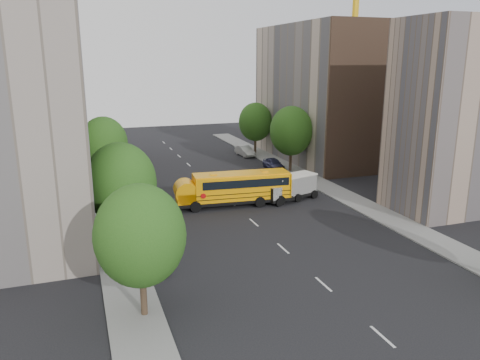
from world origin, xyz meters
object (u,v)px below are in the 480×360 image
street_tree_2 (104,143)px  street_tree_0 (140,236)px  street_tree_1 (121,183)px  street_tree_5 (255,122)px  parked_car_0 (151,254)px  parked_car_4 (274,164)px  parked_car_5 (245,151)px  parked_car_1 (135,196)px  parked_car_2 (119,163)px  street_tree_4 (291,131)px  safari_truck (290,187)px  school_bus (233,187)px

street_tree_2 → street_tree_0: bearing=-90.0°
street_tree_1 → street_tree_5: street_tree_1 is taller
street_tree_1 → parked_car_0: 5.74m
parked_car_4 → parked_car_5: size_ratio=0.93×
parked_car_4 → parked_car_5: bearing=92.7°
parked_car_1 → parked_car_2: size_ratio=0.85×
street_tree_1 → street_tree_4: street_tree_4 is taller
parked_car_5 → street_tree_1: bearing=-128.1°
parked_car_0 → street_tree_1: bearing=-68.3°
street_tree_4 → parked_car_2: street_tree_4 is taller
street_tree_0 → street_tree_5: (22.00, 40.00, 0.06)m
street_tree_2 → parked_car_2: (2.20, 9.14, -4.18)m
street_tree_1 → street_tree_2: size_ratio=1.03×
street_tree_0 → parked_car_4: bearing=55.5°
street_tree_0 → parked_car_4: street_tree_0 is taller
parked_car_1 → parked_car_4: (18.40, 8.55, 0.04)m
street_tree_5 → parked_car_0: size_ratio=1.59×
street_tree_1 → street_tree_5: size_ratio=1.05×
street_tree_2 → safari_truck: (16.79, -10.98, -3.51)m
street_tree_0 → parked_car_0: bearing=77.4°
street_tree_4 → safari_truck: street_tree_4 is taller
parked_car_4 → parked_car_5: parked_car_5 is taller
street_tree_0 → street_tree_1: size_ratio=0.94×
school_bus → parked_car_2: (-8.71, 19.88, -1.13)m
street_tree_0 → parked_car_1: bearing=84.1°
street_tree_0 → street_tree_5: 45.65m
street_tree_1 → parked_car_2: 27.57m
parked_car_5 → street_tree_2: bearing=-154.8°
street_tree_1 → parked_car_4: bearing=44.1°
street_tree_2 → street_tree_5: bearing=28.6°
safari_truck → parked_car_2: size_ratio=1.31×
school_bus → safari_truck: 5.91m
street_tree_2 → parked_car_4: bearing=5.4°
parked_car_1 → safari_truck: bearing=158.6°
parked_car_5 → parked_car_0: bearing=-123.2°
street_tree_2 → street_tree_1: bearing=-90.0°
street_tree_2 → parked_car_2: street_tree_2 is taller
school_bus → parked_car_2: school_bus is taller
street_tree_5 → parked_car_1: street_tree_5 is taller
parked_car_1 → parked_car_2: 15.74m
street_tree_1 → street_tree_0: bearing=-90.0°
school_bus → parked_car_0: size_ratio=2.43×
street_tree_1 → parked_car_0: size_ratio=1.67×
school_bus → parked_car_2: size_ratio=2.46×
street_tree_4 → school_bus: size_ratio=0.70×
street_tree_0 → street_tree_2: street_tree_2 is taller
street_tree_1 → parked_car_0: bearing=-69.4°
street_tree_0 → street_tree_2: (0.00, 28.00, 0.19)m
street_tree_5 → school_bus: 25.46m
street_tree_2 → parked_car_4: (20.60, 1.96, -4.13)m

